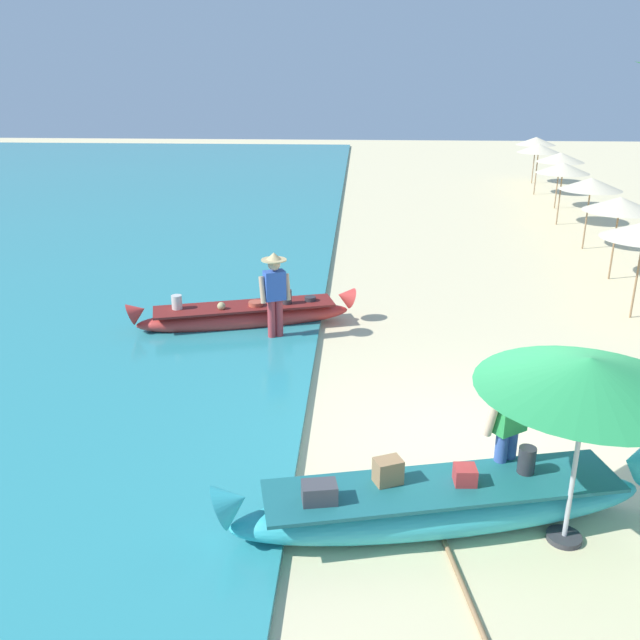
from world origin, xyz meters
TOP-DOWN VIEW (x-y plane):
  - ground_plane at (0.00, 0.00)m, footprint 80.00×80.00m
  - boat_cyan_foreground at (-0.67, -1.42)m, footprint 4.77×1.74m
  - boat_red_midground at (-3.69, 4.31)m, footprint 4.21×1.76m
  - person_vendor_hatted at (-3.05, 3.71)m, footprint 0.58×0.44m
  - person_tourist_customer at (0.07, -0.88)m, footprint 0.57×0.48m
  - patio_umbrella_large at (0.60, -1.53)m, footprint 2.14×2.14m
  - parasol_row_1 at (4.22, 7.98)m, footprint 1.60×1.60m
  - parasol_row_2 at (4.46, 10.80)m, footprint 1.60×1.60m
  - parasol_row_3 at (4.56, 13.82)m, footprint 1.60×1.60m
  - parasol_row_4 at (5.20, 16.48)m, footprint 1.60×1.60m
  - parasol_row_5 at (5.13, 19.24)m, footprint 1.60×1.60m
  - parasol_row_6 at (5.68, 21.99)m, footprint 1.60×1.60m
  - paddle at (-0.49, -2.61)m, footprint 0.46×1.66m

SIDE VIEW (x-z plane):
  - ground_plane at x=0.00m, z-range 0.00..0.00m
  - paddle at x=-0.49m, z-range 0.00..0.06m
  - boat_red_midground at x=-3.69m, z-range -0.10..0.63m
  - boat_cyan_foreground at x=-0.67m, z-range -0.12..0.73m
  - person_vendor_hatted at x=-3.05m, z-range 0.13..1.77m
  - person_tourist_customer at x=0.07m, z-range 0.12..1.86m
  - parasol_row_1 at x=4.22m, z-range 0.79..2.70m
  - parasol_row_2 at x=4.46m, z-range 0.79..2.70m
  - parasol_row_3 at x=4.56m, z-range 0.79..2.70m
  - parasol_row_4 at x=5.20m, z-range 0.79..2.70m
  - parasol_row_5 at x=5.13m, z-range 0.79..2.70m
  - parasol_row_6 at x=5.68m, z-range 0.79..2.70m
  - patio_umbrella_large at x=0.60m, z-range 0.86..2.93m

